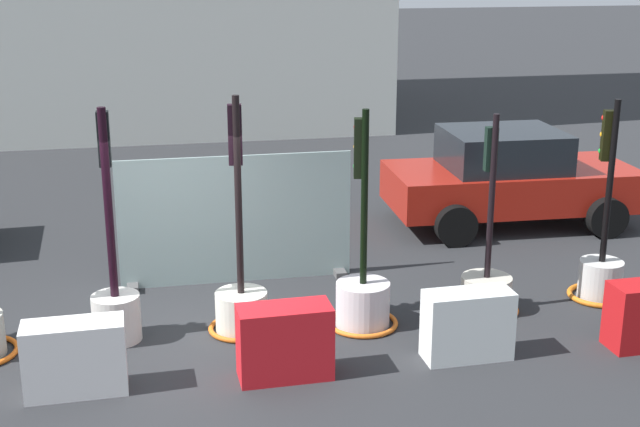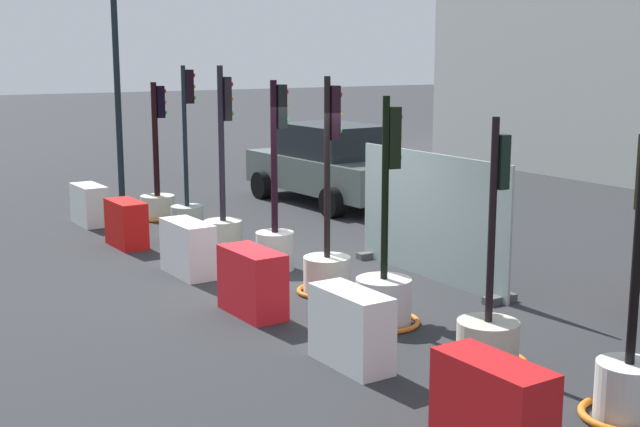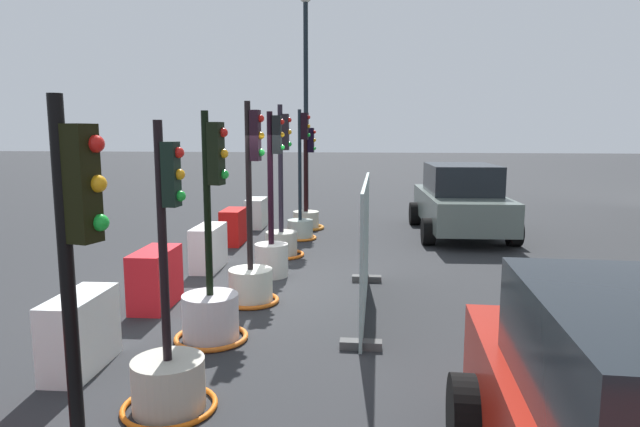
% 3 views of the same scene
% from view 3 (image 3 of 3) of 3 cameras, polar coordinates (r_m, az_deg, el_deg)
% --- Properties ---
extents(ground_plane, '(120.00, 120.00, 0.00)m').
position_cam_3_polar(ground_plane, '(9.31, -6.69, -7.52)').
color(ground_plane, '#292A2D').
extents(traffic_light_0, '(0.97, 0.97, 2.73)m').
position_cam_3_polar(traffic_light_0, '(14.58, -1.43, 0.03)').
color(traffic_light_0, beige).
rests_on(traffic_light_0, ground_plane).
extents(traffic_light_1, '(0.79, 0.79, 3.07)m').
position_cam_3_polar(traffic_light_1, '(13.19, -2.04, -0.63)').
color(traffic_light_1, '#AAB9AD').
rests_on(traffic_light_1, ground_plane).
extents(traffic_light_2, '(0.95, 0.95, 3.09)m').
position_cam_3_polar(traffic_light_2, '(11.41, -4.00, -2.16)').
color(traffic_light_2, '#B4B3A5').
rests_on(traffic_light_2, ground_plane).
extents(traffic_light_3, '(0.59, 0.59, 2.90)m').
position_cam_3_polar(traffic_light_3, '(9.80, -5.01, -3.21)').
color(traffic_light_3, silver).
rests_on(traffic_light_3, ground_plane).
extents(traffic_light_4, '(0.85, 0.85, 2.99)m').
position_cam_3_polar(traffic_light_4, '(8.37, -7.15, -6.10)').
color(traffic_light_4, silver).
rests_on(traffic_light_4, ground_plane).
extents(traffic_light_5, '(0.91, 0.91, 2.80)m').
position_cam_3_polar(traffic_light_5, '(6.99, -11.20, -9.27)').
color(traffic_light_5, silver).
rests_on(traffic_light_5, ground_plane).
extents(traffic_light_6, '(0.89, 0.89, 2.66)m').
position_cam_3_polar(traffic_light_6, '(5.46, -15.37, -15.49)').
color(traffic_light_6, '#BCB6A6').
rests_on(traffic_light_6, ground_plane).
extents(construction_barrier_0, '(1.01, 0.48, 0.78)m').
position_cam_3_polar(construction_barrier_0, '(14.92, -6.58, 0.06)').
color(construction_barrier_0, silver).
rests_on(construction_barrier_0, ground_plane).
extents(construction_barrier_1, '(0.97, 0.47, 0.80)m').
position_cam_3_polar(construction_barrier_1, '(12.78, -8.93, -1.35)').
color(construction_barrier_1, red).
rests_on(construction_barrier_1, ground_plane).
extents(construction_barrier_2, '(1.09, 0.48, 0.82)m').
position_cam_3_polar(construction_barrier_2, '(10.53, -11.44, -3.47)').
color(construction_barrier_2, silver).
rests_on(construction_barrier_2, ground_plane).
extents(construction_barrier_3, '(1.06, 0.51, 0.85)m').
position_cam_3_polar(construction_barrier_3, '(8.48, -16.63, -6.45)').
color(construction_barrier_3, red).
rests_on(construction_barrier_3, ground_plane).
extents(construction_barrier_4, '(1.04, 0.46, 0.83)m').
position_cam_3_polar(construction_barrier_4, '(6.59, -23.54, -11.21)').
color(construction_barrier_4, silver).
rests_on(construction_barrier_4, ground_plane).
extents(car_grey_saloon, '(4.57, 2.36, 1.75)m').
position_cam_3_polar(car_grey_saloon, '(14.18, 14.31, 1.35)').
color(car_grey_saloon, slate).
rests_on(car_grey_saloon, ground_plane).
extents(street_lamp_post, '(0.36, 0.36, 6.46)m').
position_cam_3_polar(street_lamp_post, '(16.09, -1.47, 13.76)').
color(street_lamp_post, black).
rests_on(street_lamp_post, ground_plane).
extents(site_fence_panel, '(3.33, 0.50, 1.87)m').
position_cam_3_polar(site_fence_panel, '(7.94, 4.68, -3.74)').
color(site_fence_panel, '#8FA8A5').
rests_on(site_fence_panel, ground_plane).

